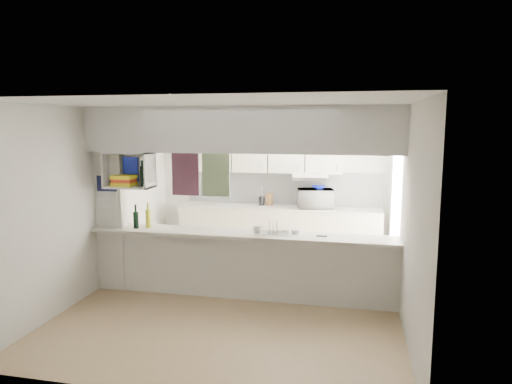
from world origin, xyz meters
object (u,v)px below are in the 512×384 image
(microwave, at_px, (316,199))
(dish_rack, at_px, (276,228))
(wine_bottles, at_px, (142,219))
(bowl, at_px, (319,187))

(microwave, xyz_separation_m, dish_rack, (-0.36, -2.04, -0.09))
(wine_bottles, bearing_deg, bowl, 42.12)
(bowl, height_order, dish_rack, bowl)
(dish_rack, relative_size, wine_bottles, 1.14)
(dish_rack, xyz_separation_m, wine_bottles, (-1.91, -0.05, 0.05))
(microwave, xyz_separation_m, wine_bottles, (-2.27, -2.09, -0.04))
(bowl, height_order, wine_bottles, bowl)
(dish_rack, height_order, wine_bottles, wine_bottles)
(microwave, height_order, bowl, bowl)
(bowl, bearing_deg, dish_rack, -101.35)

